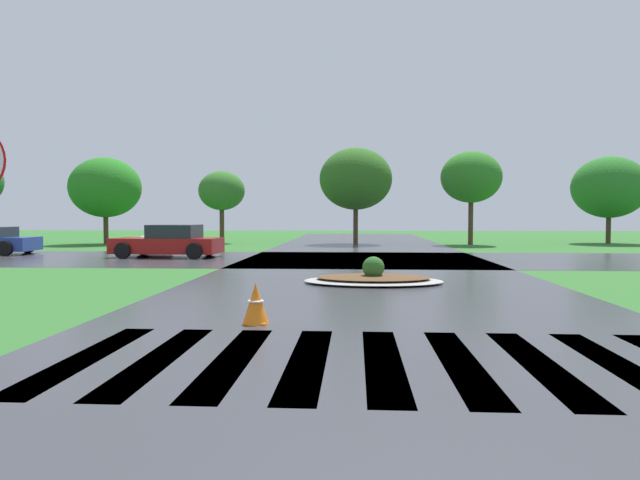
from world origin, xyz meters
TOP-DOWN VIEW (x-y plane):
  - asphalt_roadway at (0.00, 10.00)m, footprint 9.37×80.00m
  - asphalt_cross_road at (0.00, 19.66)m, footprint 90.00×8.43m
  - crosswalk_stripes at (0.00, 4.01)m, footprint 7.65×3.44m
  - median_island at (0.12, 11.85)m, footprint 3.53×2.22m
  - car_white_sedan at (-7.97, 20.36)m, footprint 4.40×2.31m
  - drainage_pipe_stack at (-9.16, 22.33)m, footprint 1.51×1.03m
  - traffic_cone at (-1.92, 6.27)m, footprint 0.42×0.42m
  - background_treeline at (-3.04, 31.45)m, footprint 42.45×6.75m

SIDE VIEW (x-z plane):
  - asphalt_roadway at x=0.00m, z-range 0.00..0.01m
  - asphalt_cross_road at x=0.00m, z-range 0.00..0.01m
  - crosswalk_stripes at x=0.00m, z-range 0.00..0.01m
  - median_island at x=0.12m, z-range -0.21..0.47m
  - traffic_cone at x=-1.92m, z-range -0.01..0.65m
  - drainage_pipe_stack at x=-9.16m, z-range 0.00..0.81m
  - car_white_sedan at x=-7.97m, z-range -0.05..1.28m
  - background_treeline at x=-3.04m, z-range 0.74..6.45m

